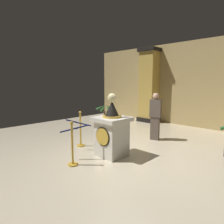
{
  "coord_description": "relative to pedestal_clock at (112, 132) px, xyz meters",
  "views": [
    {
      "loc": [
        3.34,
        -3.81,
        1.91
      ],
      "look_at": [
        -0.19,
        -0.2,
        1.17
      ],
      "focal_mm": 32.0,
      "sensor_mm": 36.0,
      "label": 1
    }
  ],
  "objects": [
    {
      "name": "bystander_guest",
      "position": [
        -0.01,
        2.09,
        0.19
      ],
      "size": [
        0.41,
        0.32,
        1.58
      ],
      "color": "brown",
      "rests_on": "ground_plane"
    },
    {
      "name": "stanchion_near",
      "position": [
        -1.24,
        -0.08,
        -0.26
      ],
      "size": [
        0.24,
        0.24,
        1.07
      ],
      "color": "gold",
      "rests_on": "ground_plane"
    },
    {
      "name": "column_left",
      "position": [
        -2.02,
        4.72,
        1.11
      ],
      "size": [
        0.93,
        0.93,
        3.52
      ],
      "color": "black",
      "rests_on": "ground_plane"
    },
    {
      "name": "potted_palm_left",
      "position": [
        -2.48,
        2.1,
        -0.32
      ],
      "size": [
        0.75,
        0.71,
        1.04
      ],
      "color": "black",
      "rests_on": "ground_plane"
    },
    {
      "name": "pedestal_clock",
      "position": [
        0.0,
        0.0,
        0.0
      ],
      "size": [
        0.82,
        0.82,
        1.65
      ],
      "color": "silver",
      "rests_on": "ground_plane"
    },
    {
      "name": "stanchion_far",
      "position": [
        -0.23,
        -1.07,
        -0.27
      ],
      "size": [
        0.24,
        0.24,
        1.04
      ],
      "color": "gold",
      "rests_on": "ground_plane"
    },
    {
      "name": "velvet_rope",
      "position": [
        -0.74,
        -0.58,
        0.15
      ],
      "size": [
        1.04,
        1.04,
        0.22
      ],
      "color": "#141947"
    },
    {
      "name": "ground_plane",
      "position": [
        0.19,
        0.2,
        -0.64
      ],
      "size": [
        11.39,
        11.39,
        0.0
      ],
      "primitive_type": "plane",
      "color": "beige"
    },
    {
      "name": "back_wall",
      "position": [
        0.19,
        5.04,
        1.19
      ],
      "size": [
        11.39,
        0.16,
        3.67
      ],
      "primitive_type": "cube",
      "color": "tan",
      "rests_on": "ground_plane"
    }
  ]
}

